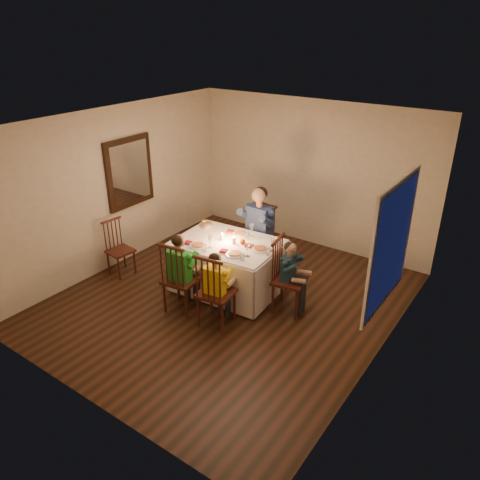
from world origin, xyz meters
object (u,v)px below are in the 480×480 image
Objects in this scene: chair_near_right at (217,323)px; serving_bowl at (206,225)px; chair_adult at (258,267)px; chair_extra at (123,273)px; child_green at (183,309)px; child_yellow at (217,323)px; chair_end at (288,309)px; child_teal at (288,309)px; adult at (258,267)px; chair_near_left at (183,309)px; dining_table at (228,256)px.

chair_near_right is 5.35× the size of serving_bowl.
chair_adult is 1.19× the size of chair_extra.
child_green reaches higher than child_yellow.
chair_end is 1.01× the size of child_yellow.
chair_end is 0.00m from child_teal.
chair_adult is 1.32m from chair_end.
serving_bowl is at bearing -54.68° from child_yellow.
adult is 1.71m from child_yellow.
chair_extra is at bearing 93.24° from child_teal.
chair_extra is at bearing -16.12° from chair_near_left.
dining_table is 1.02m from adult.
chair_near_left is at bearing 114.93° from child_teal.
chair_extra is (-2.75, -0.64, 0.00)m from chair_end.
child_yellow is at bearing 133.96° from chair_end.
chair_adult is at bearing -104.42° from chair_near_left.
serving_bowl is (1.10, 0.85, 0.83)m from chair_extra.
chair_near_right is 1.70m from serving_bowl.
child_green is 5.77× the size of serving_bowl.
chair_end is 2.82m from chair_extra.
adult is (-0.42, 1.66, 0.00)m from chair_near_right.
adult reaches higher than chair_near_right.
chair_near_left is at bearing -107.79° from dining_table.
child_green reaches higher than chair_end.
chair_end is 0.78× the size of adult.
chair_adult is 1.00× the size of chair_near_left.
chair_near_right is 2.13m from chair_extra.
chair_extra is at bearing -135.22° from chair_adult.
serving_bowl is (-0.60, 0.25, 0.26)m from dining_table.
child_yellow is (0.41, -0.82, -0.57)m from dining_table.
child_yellow is 1.07m from child_teal.
chair_adult is at bearing -83.98° from chair_near_right.
child_yellow is at bearing -88.72° from chair_extra.
child_teal is at bearing -134.24° from chair_near_right.
serving_bowl is (-1.02, 1.07, 0.83)m from child_yellow.
chair_extra is 0.87× the size of child_teal.
child_green reaches higher than chair_near_left.
serving_bowl is at bearing -54.68° from chair_near_right.
chair_near_right is at bearing -67.32° from dining_table.
adult is 1.33× the size of child_teal.
serving_bowl is (-0.40, 1.08, 0.83)m from child_green.
child_teal is at bearing -32.93° from chair_adult.
dining_table is at bearing -111.46° from child_green.
serving_bowl is (-1.02, 1.07, 0.83)m from chair_near_right.
chair_near_right is (0.41, -0.82, -0.57)m from dining_table.
child_green is (-0.20, -1.67, 0.00)m from chair_adult.
chair_extra is at bearing -142.24° from serving_bowl.
child_green reaches higher than chair_adult.
dining_table is at bearing -22.70° from serving_bowl.
adult is (0.00, 0.00, 0.00)m from chair_adult.
chair_adult is (-0.01, 0.84, -0.57)m from dining_table.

